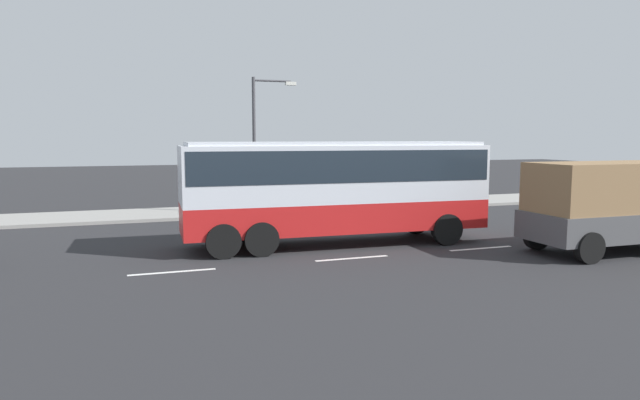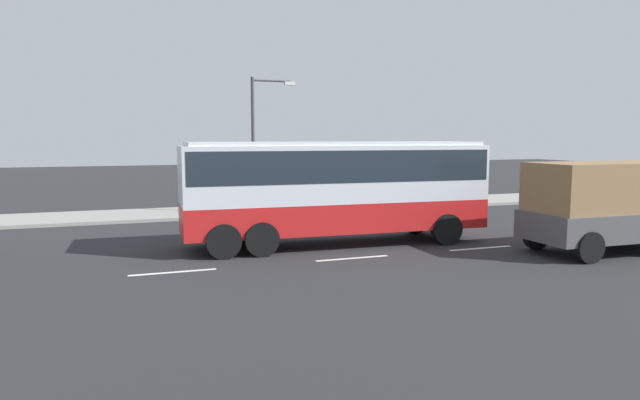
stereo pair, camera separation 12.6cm
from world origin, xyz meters
TOP-DOWN VIEW (x-y plane):
  - ground_plane at (0.00, 0.00)m, footprint 120.00×120.00m
  - sidewalk_curb at (0.00, 8.82)m, footprint 80.00×4.00m
  - lane_centreline at (0.65, -3.05)m, footprint 46.25×0.16m
  - coach_bus at (-1.25, -0.73)m, footprint 10.67×3.12m
  - cargo_truck at (7.90, -4.95)m, footprint 8.29×2.64m
  - pedestrian_near_curb at (-4.17, 7.72)m, footprint 0.32×0.32m
  - street_lamp at (-2.13, 7.09)m, footprint 2.13×0.24m

SIDE VIEW (x-z plane):
  - ground_plane at x=0.00m, z-range 0.00..0.00m
  - lane_centreline at x=0.65m, z-range 0.00..0.01m
  - sidewalk_curb at x=0.00m, z-range 0.00..0.15m
  - pedestrian_near_curb at x=-4.17m, z-range 0.26..1.82m
  - cargo_truck at x=7.90m, z-range 0.14..3.08m
  - coach_bus at x=-1.25m, z-range 0.43..4.02m
  - street_lamp at x=-2.13m, z-range 0.70..7.09m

